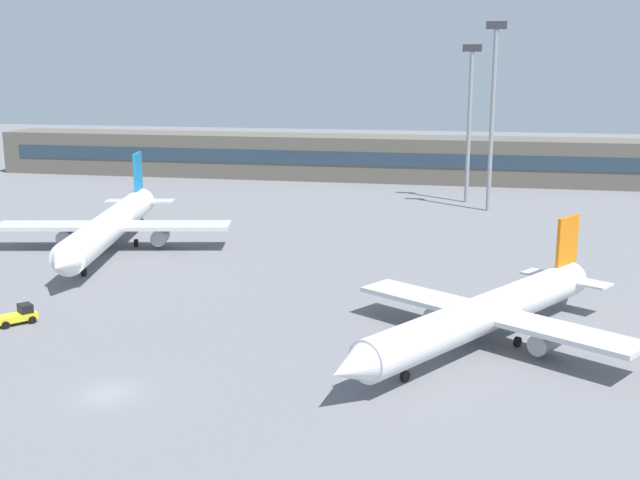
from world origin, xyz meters
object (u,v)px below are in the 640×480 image
airplane_near (483,314)px  baggage_tug_yellow (19,315)px  floodlight_tower_west (470,113)px  floodlight_tower_east (493,105)px  airplane_mid (110,226)px

airplane_near → baggage_tug_yellow: 42.02m
airplane_near → floodlight_tower_west: size_ratio=1.23×
floodlight_tower_east → airplane_near: bearing=-90.8°
airplane_mid → airplane_near: bearing=-29.2°
airplane_near → airplane_mid: bearing=150.8°
airplane_near → floodlight_tower_west: 73.57m
floodlight_tower_west → floodlight_tower_east: bearing=-64.2°
floodlight_tower_west → floodlight_tower_east: floodlight_tower_east is taller
airplane_mid → floodlight_tower_east: 62.89m
airplane_mid → floodlight_tower_west: floodlight_tower_west is taller
floodlight_tower_west → baggage_tug_yellow: bearing=-117.5°
airplane_mid → baggage_tug_yellow: bearing=-80.5°
airplane_mid → baggage_tug_yellow: 29.11m
baggage_tug_yellow → floodlight_tower_east: 81.43m
floodlight_tower_west → floodlight_tower_east: size_ratio=0.89×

